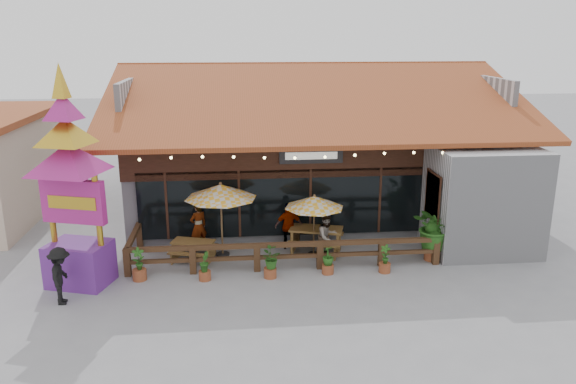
{
  "coord_description": "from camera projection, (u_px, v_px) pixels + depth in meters",
  "views": [
    {
      "loc": [
        -3.1,
        -16.92,
        7.25
      ],
      "look_at": [
        -1.33,
        1.5,
        2.0
      ],
      "focal_mm": 35.0,
      "sensor_mm": 36.0,
      "label": 1
    }
  ],
  "objects": [
    {
      "name": "diner_c",
      "position": [
        289.0,
        226.0,
        19.39
      ],
      "size": [
        0.97,
        0.42,
        1.65
      ],
      "primitive_type": "imported",
      "rotation": [
        0.0,
        0.0,
        3.16
      ],
      "color": "#3C1F13",
      "rests_on": "ground"
    },
    {
      "name": "planter_d",
      "position": [
        328.0,
        261.0,
        17.44
      ],
      "size": [
        0.48,
        0.48,
        0.91
      ],
      "color": "brown",
      "rests_on": "ground"
    },
    {
      "name": "patio_railing",
      "position": [
        264.0,
        250.0,
        17.83
      ],
      "size": [
        10.0,
        2.6,
        0.92
      ],
      "color": "#452B18",
      "rests_on": "ground"
    },
    {
      "name": "diner_a",
      "position": [
        198.0,
        226.0,
        19.27
      ],
      "size": [
        0.74,
        0.68,
        1.7
      ],
      "primitive_type": "imported",
      "rotation": [
        0.0,
        0.0,
        3.72
      ],
      "color": "#3C1F13",
      "rests_on": "ground"
    },
    {
      "name": "diner_b",
      "position": [
        327.0,
        237.0,
        18.47
      ],
      "size": [
        0.96,
        0.9,
        1.58
      ],
      "primitive_type": "imported",
      "rotation": [
        0.0,
        0.0,
        0.52
      ],
      "color": "#3C1F13",
      "rests_on": "ground"
    },
    {
      "name": "picnic_table_left",
      "position": [
        193.0,
        247.0,
        18.51
      ],
      "size": [
        1.66,
        1.53,
        0.66
      ],
      "color": "brown",
      "rests_on": "ground"
    },
    {
      "name": "umbrella_right",
      "position": [
        314.0,
        202.0,
        18.55
      ],
      "size": [
        2.22,
        2.22,
        2.13
      ],
      "color": "brown",
      "rests_on": "ground"
    },
    {
      "name": "planter_b",
      "position": [
        205.0,
        268.0,
        16.99
      ],
      "size": [
        0.37,
        0.37,
        0.9
      ],
      "color": "brown",
      "rests_on": "ground"
    },
    {
      "name": "ground",
      "position": [
        332.0,
        262.0,
        18.46
      ],
      "size": [
        100.0,
        100.0,
        0.0
      ],
      "primitive_type": "plane",
      "color": "gray",
      "rests_on": "ground"
    },
    {
      "name": "restaurant_building",
      "position": [
        313.0,
        154.0,
        24.22
      ],
      "size": [
        15.5,
        14.73,
        6.09
      ],
      "color": "#B6B6BB",
      "rests_on": "ground"
    },
    {
      "name": "pedestrian",
      "position": [
        61.0,
        276.0,
        15.41
      ],
      "size": [
        0.72,
        1.12,
        1.64
      ],
      "primitive_type": "imported",
      "rotation": [
        0.0,
        0.0,
        1.68
      ],
      "color": "black",
      "rests_on": "ground"
    },
    {
      "name": "planter_a",
      "position": [
        139.0,
        267.0,
        16.99
      ],
      "size": [
        0.43,
        0.42,
        1.04
      ],
      "color": "brown",
      "rests_on": "ground"
    },
    {
      "name": "tropical_plant",
      "position": [
        434.0,
        227.0,
        18.32
      ],
      "size": [
        1.89,
        1.84,
        1.98
      ],
      "color": "brown",
      "rests_on": "ground"
    },
    {
      "name": "thai_sign_tower",
      "position": [
        69.0,
        164.0,
        15.85
      ],
      "size": [
        3.23,
        3.23,
        6.98
      ],
      "color": "#602484",
      "rests_on": "ground"
    },
    {
      "name": "planter_c",
      "position": [
        270.0,
        261.0,
        17.12
      ],
      "size": [
        0.77,
        0.76,
        0.96
      ],
      "color": "brown",
      "rests_on": "ground"
    },
    {
      "name": "planter_e",
      "position": [
        385.0,
        261.0,
        17.55
      ],
      "size": [
        0.39,
        0.37,
        0.91
      ],
      "color": "brown",
      "rests_on": "ground"
    },
    {
      "name": "umbrella_left",
      "position": [
        221.0,
        192.0,
        18.4
      ],
      "size": [
        2.83,
        2.83,
        2.56
      ],
      "color": "brown",
      "rests_on": "ground"
    },
    {
      "name": "picnic_table_right",
      "position": [
        316.0,
        236.0,
        19.17
      ],
      "size": [
        2.13,
        1.96,
        0.85
      ],
      "color": "brown",
      "rests_on": "ground"
    }
  ]
}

